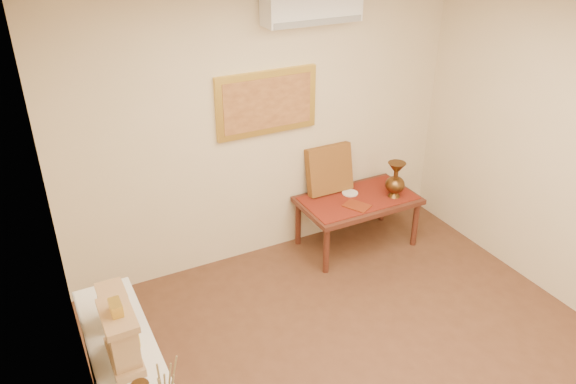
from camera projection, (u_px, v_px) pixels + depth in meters
ceiling at (446, 25)px, 2.91m from camera, size 4.50×4.50×0.00m
wall_back at (266, 127)px, 5.31m from camera, size 4.00×0.02×2.70m
wall_left at (92, 347)px, 2.73m from camera, size 0.02×4.50×2.70m
table_cloth at (358, 198)px, 5.73m from camera, size 1.14×0.59×0.01m
brass_urn_tall at (396, 176)px, 5.66m from camera, size 0.20×0.20×0.46m
plate at (350, 193)px, 5.81m from camera, size 0.16×0.16×0.01m
menu at (357, 206)px, 5.57m from camera, size 0.27×0.30×0.01m
cushion at (329, 169)px, 5.75m from camera, size 0.49×0.20×0.50m
mantel_clock at (121, 336)px, 3.08m from camera, size 0.17×0.36×0.41m
wooden_chest at (114, 305)px, 3.39m from camera, size 0.16×0.21×0.24m
low_table at (358, 204)px, 5.77m from camera, size 1.20×0.70×0.55m
painting at (267, 103)px, 5.17m from camera, size 1.00×0.06×0.60m
ac_unit at (312, 6)px, 4.85m from camera, size 0.90×0.25×0.30m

